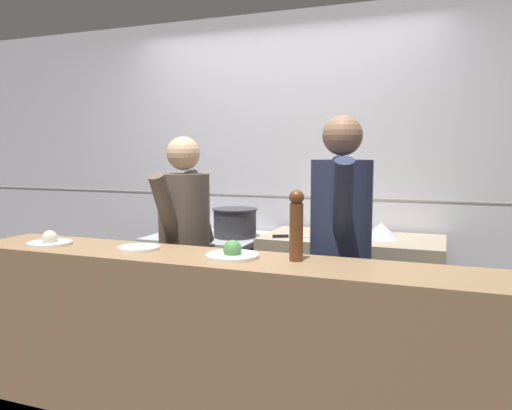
{
  "coord_description": "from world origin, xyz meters",
  "views": [
    {
      "loc": [
        1.26,
        -2.48,
        1.5
      ],
      "look_at": [
        0.06,
        0.63,
        1.15
      ],
      "focal_mm": 35.0,
      "sensor_mm": 36.0,
      "label": 1
    }
  ],
  "objects_px": {
    "pepper_mill": "(296,224)",
    "chef_head_cook": "(185,248)",
    "plated_dish_dessert": "(232,253)",
    "sauce_pot": "(235,222)",
    "plated_dish_main": "(50,241)",
    "stock_pot": "(186,223)",
    "chef_sous": "(340,249)",
    "chefs_knife": "(294,236)",
    "oven_range": "(210,289)",
    "plated_dish_appetiser": "(139,248)",
    "mixing_bowl_steel": "(381,230)"
  },
  "relations": [
    {
      "from": "plated_dish_appetiser",
      "to": "pepper_mill",
      "type": "bearing_deg",
      "value": 2.54
    },
    {
      "from": "mixing_bowl_steel",
      "to": "plated_dish_dessert",
      "type": "distance_m",
      "value": 1.33
    },
    {
      "from": "mixing_bowl_steel",
      "to": "chef_head_cook",
      "type": "bearing_deg",
      "value": -149.43
    },
    {
      "from": "plated_dish_dessert",
      "to": "pepper_mill",
      "type": "xyz_separation_m",
      "value": [
        0.32,
        0.04,
        0.16
      ]
    },
    {
      "from": "stock_pot",
      "to": "chef_sous",
      "type": "distance_m",
      "value": 1.53
    },
    {
      "from": "stock_pot",
      "to": "chefs_knife",
      "type": "xyz_separation_m",
      "value": [
        0.96,
        -0.19,
        -0.02
      ]
    },
    {
      "from": "stock_pot",
      "to": "plated_dish_appetiser",
      "type": "relative_size",
      "value": 1.26
    },
    {
      "from": "plated_dish_dessert",
      "to": "chef_sous",
      "type": "bearing_deg",
      "value": 51.61
    },
    {
      "from": "oven_range",
      "to": "stock_pot",
      "type": "height_order",
      "value": "stock_pot"
    },
    {
      "from": "plated_dish_dessert",
      "to": "pepper_mill",
      "type": "bearing_deg",
      "value": 7.84
    },
    {
      "from": "sauce_pot",
      "to": "chef_sous",
      "type": "height_order",
      "value": "chef_sous"
    },
    {
      "from": "oven_range",
      "to": "stock_pot",
      "type": "bearing_deg",
      "value": 175.17
    },
    {
      "from": "oven_range",
      "to": "plated_dish_appetiser",
      "type": "height_order",
      "value": "plated_dish_appetiser"
    },
    {
      "from": "sauce_pot",
      "to": "chefs_knife",
      "type": "bearing_deg",
      "value": -17.08
    },
    {
      "from": "chef_sous",
      "to": "stock_pot",
      "type": "bearing_deg",
      "value": 140.6
    },
    {
      "from": "chefs_knife",
      "to": "mixing_bowl_steel",
      "type": "bearing_deg",
      "value": 17.06
    },
    {
      "from": "oven_range",
      "to": "plated_dish_main",
      "type": "bearing_deg",
      "value": -107.1
    },
    {
      "from": "mixing_bowl_steel",
      "to": "plated_dish_main",
      "type": "height_order",
      "value": "plated_dish_main"
    },
    {
      "from": "plated_dish_dessert",
      "to": "chef_sous",
      "type": "relative_size",
      "value": 0.16
    },
    {
      "from": "plated_dish_dessert",
      "to": "stock_pot",
      "type": "bearing_deg",
      "value": 127.74
    },
    {
      "from": "stock_pot",
      "to": "chef_head_cook",
      "type": "relative_size",
      "value": 0.18
    },
    {
      "from": "sauce_pot",
      "to": "chef_head_cook",
      "type": "height_order",
      "value": "chef_head_cook"
    },
    {
      "from": "plated_dish_main",
      "to": "pepper_mill",
      "type": "height_order",
      "value": "pepper_mill"
    },
    {
      "from": "mixing_bowl_steel",
      "to": "plated_dish_appetiser",
      "type": "bearing_deg",
      "value": -133.51
    },
    {
      "from": "stock_pot",
      "to": "plated_dish_dessert",
      "type": "height_order",
      "value": "plated_dish_dessert"
    },
    {
      "from": "plated_dish_dessert",
      "to": "chef_sous",
      "type": "distance_m",
      "value": 0.7
    },
    {
      "from": "chef_head_cook",
      "to": "chef_sous",
      "type": "relative_size",
      "value": 0.94
    },
    {
      "from": "plated_dish_main",
      "to": "chef_head_cook",
      "type": "height_order",
      "value": "chef_head_cook"
    },
    {
      "from": "plated_dish_main",
      "to": "plated_dish_appetiser",
      "type": "xyz_separation_m",
      "value": [
        0.56,
        0.06,
        -0.01
      ]
    },
    {
      "from": "mixing_bowl_steel",
      "to": "sauce_pot",
      "type": "bearing_deg",
      "value": -179.29
    },
    {
      "from": "sauce_pot",
      "to": "mixing_bowl_steel",
      "type": "distance_m",
      "value": 1.08
    },
    {
      "from": "mixing_bowl_steel",
      "to": "chefs_knife",
      "type": "xyz_separation_m",
      "value": [
        -0.56,
        -0.17,
        -0.05
      ]
    },
    {
      "from": "chefs_knife",
      "to": "pepper_mill",
      "type": "distance_m",
      "value": 1.05
    },
    {
      "from": "sauce_pot",
      "to": "chef_sous",
      "type": "distance_m",
      "value": 1.13
    },
    {
      "from": "sauce_pot",
      "to": "pepper_mill",
      "type": "relative_size",
      "value": 0.98
    },
    {
      "from": "pepper_mill",
      "to": "mixing_bowl_steel",
      "type": "bearing_deg",
      "value": 77.29
    },
    {
      "from": "chefs_knife",
      "to": "plated_dish_dessert",
      "type": "distance_m",
      "value": 1.03
    },
    {
      "from": "plated_dish_main",
      "to": "plated_dish_dessert",
      "type": "distance_m",
      "value": 1.11
    },
    {
      "from": "plated_dish_dessert",
      "to": "pepper_mill",
      "type": "distance_m",
      "value": 0.36
    },
    {
      "from": "plated_dish_appetiser",
      "to": "pepper_mill",
      "type": "height_order",
      "value": "pepper_mill"
    },
    {
      "from": "chef_sous",
      "to": "chefs_knife",
      "type": "bearing_deg",
      "value": 117.56
    },
    {
      "from": "pepper_mill",
      "to": "chef_head_cook",
      "type": "distance_m",
      "value": 1.04
    },
    {
      "from": "oven_range",
      "to": "chef_sous",
      "type": "xyz_separation_m",
      "value": [
        1.16,
        -0.65,
        0.52
      ]
    },
    {
      "from": "chefs_knife",
      "to": "pepper_mill",
      "type": "bearing_deg",
      "value": -72.93
    },
    {
      "from": "mixing_bowl_steel",
      "to": "plated_dish_appetiser",
      "type": "height_order",
      "value": "mixing_bowl_steel"
    },
    {
      "from": "plated_dish_main",
      "to": "plated_dish_appetiser",
      "type": "distance_m",
      "value": 0.56
    },
    {
      "from": "chefs_knife",
      "to": "plated_dish_appetiser",
      "type": "height_order",
      "value": "plated_dish_appetiser"
    },
    {
      "from": "plated_dish_main",
      "to": "plated_dish_appetiser",
      "type": "bearing_deg",
      "value": 6.38
    },
    {
      "from": "stock_pot",
      "to": "chef_sous",
      "type": "height_order",
      "value": "chef_sous"
    },
    {
      "from": "oven_range",
      "to": "chef_head_cook",
      "type": "bearing_deg",
      "value": -76.6
    }
  ]
}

